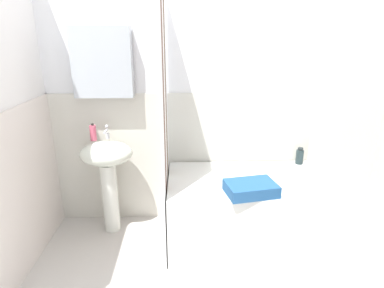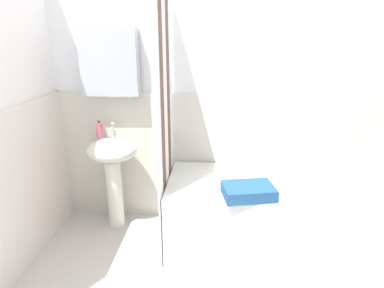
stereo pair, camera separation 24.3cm
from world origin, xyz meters
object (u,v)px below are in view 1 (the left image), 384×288
Objects in this scene: sink at (107,167)px; soap_dispenser at (93,133)px; conditioner_bottle at (312,153)px; towel_folded at (251,188)px; lotion_bottle at (325,155)px; bathtub at (257,209)px; body_wash_bottle at (300,156)px.

sink is 0.31m from soap_dispenser.
conditioner_bottle is 0.66× the size of towel_folded.
sink reaches higher than lotion_bottle.
body_wash_bottle reaches higher than bathtub.
lotion_bottle reaches higher than towel_folded.
conditioner_bottle is (1.90, 0.05, -0.22)m from soap_dispenser.
soap_dispenser is 1.91m from conditioner_bottle.
conditioner_bottle is (1.79, 0.10, 0.07)m from sink.
towel_folded is (-0.77, -0.54, -0.05)m from lotion_bottle.
soap_dispenser is 1.37m from towel_folded.
conditioner_bottle is (0.53, 0.29, 0.40)m from bathtub.
body_wash_bottle is (1.80, 0.07, -0.26)m from soap_dispenser.
body_wash_bottle reaches higher than towel_folded.
lotion_bottle is 0.55× the size of towel_folded.
towel_folded is at bearing -140.05° from conditioner_bottle.
towel_folded is at bearing -21.39° from sink.
body_wash_bottle is (-0.21, 0.03, -0.02)m from lotion_bottle.
towel_folded is (-0.66, -0.55, -0.07)m from conditioner_bottle.
conditioner_bottle is at bearing 174.32° from lotion_bottle.
soap_dispenser reaches higher than conditioner_bottle.
sink is at bearing -177.19° from lotion_bottle.
conditioner_bottle reaches higher than bathtub.
soap_dispenser is 0.10× the size of bathtub.
soap_dispenser is 1.01× the size of body_wash_bottle.
conditioner_bottle reaches higher than body_wash_bottle.
soap_dispenser reaches higher than towel_folded.
sink is 1.80m from conditioner_bottle.
lotion_bottle is at bearing 2.81° from sink.
bathtub is at bearing -8.22° from sink.
lotion_bottle is at bearing 34.96° from towel_folded.
conditioner_bottle is 0.86m from towel_folded.
towel_folded is at bearing -145.04° from lotion_bottle.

